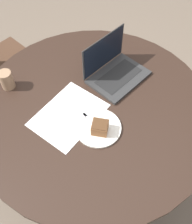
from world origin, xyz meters
name	(u,v)px	position (x,y,z in m)	size (l,w,h in m)	color
ground_plane	(95,161)	(0.00, 0.00, 0.00)	(12.00, 12.00, 0.00)	#6B5B4C
dining_table	(94,116)	(0.00, 0.00, 0.62)	(1.35, 1.35, 0.73)	black
paper_document	(69,115)	(0.10, -0.12, 0.73)	(0.47, 0.41, 0.00)	white
plate	(98,128)	(0.14, 0.06, 0.74)	(0.25, 0.25, 0.01)	silver
cake_slice	(100,127)	(0.16, 0.08, 0.78)	(0.08, 0.09, 0.07)	brown
fork	(91,121)	(0.12, 0.02, 0.74)	(0.12, 0.15, 0.00)	silver
coffee_glass	(6,80)	(0.00, -0.53, 0.79)	(0.08, 0.08, 0.11)	#997556
laptop	(115,71)	(-0.25, 0.06, 0.77)	(0.42, 0.39, 0.24)	#2D2D2D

